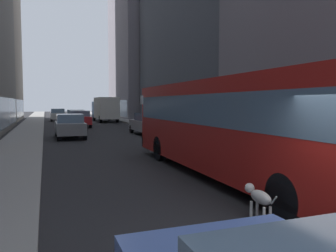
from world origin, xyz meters
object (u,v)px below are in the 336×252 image
at_px(car_grey_wagon, 70,126).
at_px(box_truck, 105,109).
at_px(dalmatian_dog, 259,197).
at_px(car_yellow_taxi, 76,117).
at_px(car_white_van, 58,115).
at_px(car_silver_sedan, 148,124).
at_px(transit_bus, 229,121).
at_px(car_red_coupe, 79,119).

distance_m(car_grey_wagon, box_truck, 20.04).
xyz_separation_m(car_grey_wagon, dalmatian_dog, (2.36, -18.02, -0.31)).
relative_size(car_yellow_taxi, box_truck, 0.54).
height_order(car_white_van, car_grey_wagon, same).
bearing_deg(car_yellow_taxi, car_white_van, 101.01).
distance_m(car_silver_sedan, box_truck, 18.84).
bearing_deg(car_yellow_taxi, dalmatian_dog, -88.67).
relative_size(transit_bus, car_yellow_taxi, 2.83).
height_order(transit_bus, dalmatian_dog, transit_bus).
height_order(car_grey_wagon, car_yellow_taxi, same).
xyz_separation_m(box_truck, dalmatian_dog, (-3.24, -37.24, -1.15)).
distance_m(car_yellow_taxi, box_truck, 6.01).
distance_m(car_grey_wagon, dalmatian_dog, 18.17).
relative_size(car_white_van, box_truck, 0.56).
bearing_deg(car_grey_wagon, box_truck, 73.76).
xyz_separation_m(car_red_coupe, car_grey_wagon, (-1.60, -10.40, -0.00)).
bearing_deg(car_silver_sedan, car_white_van, 103.89).
height_order(car_grey_wagon, box_truck, box_truck).
relative_size(transit_bus, box_truck, 1.54).
relative_size(transit_bus, car_red_coupe, 2.79).
distance_m(car_yellow_taxi, dalmatian_dog, 32.85).
bearing_deg(transit_bus, car_silver_sedan, 83.69).
distance_m(car_silver_sedan, car_yellow_taxi, 14.97).
bearing_deg(dalmatian_dog, car_white_van, 93.30).
height_order(car_grey_wagon, car_silver_sedan, same).
bearing_deg(box_truck, car_white_van, 145.66).
relative_size(car_white_van, car_grey_wagon, 0.95).
distance_m(transit_bus, car_red_coupe, 24.59).
bearing_deg(dalmatian_dog, car_silver_sedan, 80.04).
xyz_separation_m(car_red_coupe, car_yellow_taxi, (0.00, 4.43, -0.00)).
bearing_deg(car_red_coupe, car_grey_wagon, -98.75).
relative_size(transit_bus, car_grey_wagon, 2.61).
bearing_deg(car_silver_sedan, box_truck, 90.00).
bearing_deg(box_truck, transit_bus, -92.75).
bearing_deg(car_red_coupe, car_yellow_taxi, 90.00).
distance_m(car_red_coupe, car_silver_sedan, 10.76).
height_order(car_red_coupe, car_yellow_taxi, same).
height_order(transit_bus, car_yellow_taxi, transit_bus).
height_order(car_silver_sedan, box_truck, box_truck).
distance_m(car_red_coupe, car_yellow_taxi, 4.43).
bearing_deg(car_red_coupe, car_silver_sedan, -68.18).
bearing_deg(car_yellow_taxi, box_truck, 47.73).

